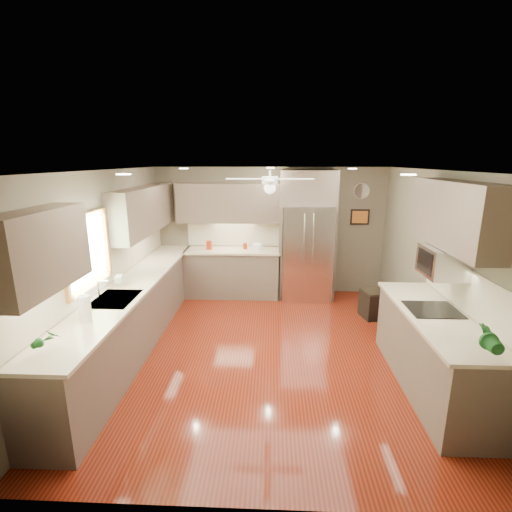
# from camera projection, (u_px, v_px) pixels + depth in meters

# --- Properties ---
(floor) EXTENTS (5.00, 5.00, 0.00)m
(floor) POSITION_uv_depth(u_px,v_px,m) (268.00, 350.00, 5.29)
(floor) COLOR #52110A
(floor) RESTS_ON ground
(ceiling) EXTENTS (5.00, 5.00, 0.00)m
(ceiling) POSITION_uv_depth(u_px,v_px,m) (270.00, 170.00, 4.66)
(ceiling) COLOR white
(ceiling) RESTS_ON ground
(wall_back) EXTENTS (4.50, 0.00, 4.50)m
(wall_back) POSITION_uv_depth(u_px,v_px,m) (270.00, 231.00, 7.39)
(wall_back) COLOR #645C4C
(wall_back) RESTS_ON ground
(wall_front) EXTENTS (4.50, 0.00, 4.50)m
(wall_front) POSITION_uv_depth(u_px,v_px,m) (266.00, 366.00, 2.56)
(wall_front) COLOR #645C4C
(wall_front) RESTS_ON ground
(wall_left) EXTENTS (0.00, 5.00, 5.00)m
(wall_left) POSITION_uv_depth(u_px,v_px,m) (105.00, 264.00, 5.07)
(wall_left) COLOR #645C4C
(wall_left) RESTS_ON ground
(wall_right) EXTENTS (0.00, 5.00, 5.00)m
(wall_right) POSITION_uv_depth(u_px,v_px,m) (439.00, 268.00, 4.88)
(wall_right) COLOR #645C4C
(wall_right) RESTS_ON ground
(canister_a) EXTENTS (0.13, 0.13, 0.18)m
(canister_a) POSITION_uv_depth(u_px,v_px,m) (209.00, 245.00, 7.20)
(canister_a) COLOR maroon
(canister_a) RESTS_ON back_run
(canister_d) EXTENTS (0.10, 0.10, 0.11)m
(canister_d) POSITION_uv_depth(u_px,v_px,m) (245.00, 246.00, 7.22)
(canister_d) COLOR maroon
(canister_d) RESTS_ON back_run
(soap_bottle) EXTENTS (0.11, 0.11, 0.21)m
(soap_bottle) POSITION_uv_depth(u_px,v_px,m) (120.00, 278.00, 5.13)
(soap_bottle) COLOR white
(soap_bottle) RESTS_ON left_run
(potted_plant_left) EXTENTS (0.17, 0.14, 0.29)m
(potted_plant_left) POSITION_uv_depth(u_px,v_px,m) (47.00, 339.00, 3.30)
(potted_plant_left) COLOR #18551F
(potted_plant_left) RESTS_ON left_run
(potted_plant_right) EXTENTS (0.21, 0.17, 0.37)m
(potted_plant_right) POSITION_uv_depth(u_px,v_px,m) (490.00, 339.00, 3.20)
(potted_plant_right) COLOR #18551F
(potted_plant_right) RESTS_ON right_run
(bowl) EXTENTS (0.27, 0.27, 0.05)m
(bowl) POSITION_uv_depth(u_px,v_px,m) (257.00, 248.00, 7.21)
(bowl) COLOR tan
(bowl) RESTS_ON back_run
(left_run) EXTENTS (0.65, 4.70, 1.45)m
(left_run) POSITION_uv_depth(u_px,v_px,m) (135.00, 312.00, 5.40)
(left_run) COLOR brown
(left_run) RESTS_ON ground
(back_run) EXTENTS (1.85, 0.65, 1.45)m
(back_run) POSITION_uv_depth(u_px,v_px,m) (233.00, 272.00, 7.33)
(back_run) COLOR brown
(back_run) RESTS_ON ground
(uppers) EXTENTS (4.50, 4.70, 0.95)m
(uppers) POSITION_uv_depth(u_px,v_px,m) (220.00, 212.00, 5.54)
(uppers) COLOR brown
(uppers) RESTS_ON wall_left
(window) EXTENTS (0.05, 1.12, 0.92)m
(window) POSITION_uv_depth(u_px,v_px,m) (87.00, 251.00, 4.51)
(window) COLOR #BFF2B2
(window) RESTS_ON wall_left
(sink) EXTENTS (0.50, 0.70, 0.32)m
(sink) POSITION_uv_depth(u_px,v_px,m) (115.00, 301.00, 4.66)
(sink) COLOR silver
(sink) RESTS_ON left_run
(refrigerator) EXTENTS (1.06, 0.75, 2.45)m
(refrigerator) POSITION_uv_depth(u_px,v_px,m) (307.00, 238.00, 7.05)
(refrigerator) COLOR silver
(refrigerator) RESTS_ON ground
(right_run) EXTENTS (0.70, 2.20, 1.45)m
(right_run) POSITION_uv_depth(u_px,v_px,m) (433.00, 350.00, 4.32)
(right_run) COLOR brown
(right_run) RESTS_ON ground
(microwave) EXTENTS (0.43, 0.55, 0.34)m
(microwave) POSITION_uv_depth(u_px,v_px,m) (443.00, 262.00, 4.30)
(microwave) COLOR silver
(microwave) RESTS_ON wall_right
(ceiling_fan) EXTENTS (1.18, 1.18, 0.32)m
(ceiling_fan) POSITION_uv_depth(u_px,v_px,m) (270.00, 183.00, 5.00)
(ceiling_fan) COLOR white
(ceiling_fan) RESTS_ON ceiling
(recessed_lights) EXTENTS (2.84, 3.14, 0.01)m
(recessed_lights) POSITION_uv_depth(u_px,v_px,m) (267.00, 170.00, 5.05)
(recessed_lights) COLOR white
(recessed_lights) RESTS_ON ceiling
(wall_clock) EXTENTS (0.30, 0.03, 0.30)m
(wall_clock) POSITION_uv_depth(u_px,v_px,m) (362.00, 191.00, 7.10)
(wall_clock) COLOR white
(wall_clock) RESTS_ON wall_back
(framed_print) EXTENTS (0.36, 0.03, 0.30)m
(framed_print) POSITION_uv_depth(u_px,v_px,m) (360.00, 217.00, 7.23)
(framed_print) COLOR black
(framed_print) RESTS_ON wall_back
(stool) EXTENTS (0.48, 0.48, 0.48)m
(stool) POSITION_uv_depth(u_px,v_px,m) (374.00, 304.00, 6.34)
(stool) COLOR black
(stool) RESTS_ON ground
(paper_towel) EXTENTS (0.13, 0.13, 0.31)m
(paper_towel) POSITION_uv_depth(u_px,v_px,m) (85.00, 309.00, 3.98)
(paper_towel) COLOR white
(paper_towel) RESTS_ON left_run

